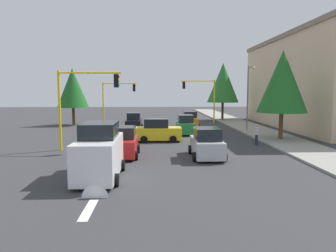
{
  "coord_description": "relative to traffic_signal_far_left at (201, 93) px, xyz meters",
  "views": [
    {
      "loc": [
        29.91,
        -0.54,
        4.34
      ],
      "look_at": [
        0.78,
        0.62,
        1.2
      ],
      "focal_mm": 34.7,
      "sensor_mm": 36.0,
      "label": 1
    }
  ],
  "objects": [
    {
      "name": "ground_plane",
      "position": [
        14.0,
        -5.73,
        -4.14
      ],
      "size": [
        120.0,
        120.0,
        0.0
      ],
      "primitive_type": "plane",
      "color": "#353538"
    },
    {
      "name": "sidewalk_kerb",
      "position": [
        9.0,
        4.77,
        -4.06
      ],
      "size": [
        80.0,
        4.0,
        0.15
      ],
      "primitive_type": "cube",
      "color": "gray",
      "rests_on": "ground"
    },
    {
      "name": "lane_arrow_near",
      "position": [
        25.51,
        -8.73,
        -4.13
      ],
      "size": [
        2.4,
        1.1,
        1.1
      ],
      "color": "silver",
      "rests_on": "ground"
    },
    {
      "name": "lane_arrow_mid",
      "position": [
        31.51,
        -8.73,
        -4.13
      ],
      "size": [
        2.4,
        1.1,
        1.1
      ],
      "color": "silver",
      "rests_on": "ground"
    },
    {
      "name": "apartment_block",
      "position": [
        5.4,
        12.77,
        1.3
      ],
      "size": [
        25.32,
        9.3,
        10.84
      ],
      "color": "beige",
      "rests_on": "ground"
    },
    {
      "name": "traffic_signal_far_left",
      "position": [
        0.0,
        0.0,
        0.0
      ],
      "size": [
        0.36,
        4.59,
        5.86
      ],
      "color": "yellow",
      "rests_on": "ground"
    },
    {
      "name": "traffic_signal_near_right",
      "position": [
        20.0,
        -11.44,
        -0.03
      ],
      "size": [
        0.36,
        4.59,
        5.81
      ],
      "color": "yellow",
      "rests_on": "ground"
    },
    {
      "name": "traffic_signal_far_right",
      "position": [
        0.0,
        -11.4,
        -0.23
      ],
      "size": [
        0.36,
        4.59,
        5.51
      ],
      "color": "yellow",
      "rests_on": "ground"
    },
    {
      "name": "street_lamp_curbside",
      "position": [
        10.39,
        3.47,
        0.21
      ],
      "size": [
        2.15,
        0.28,
        7.0
      ],
      "color": "slate",
      "rests_on": "ground"
    },
    {
      "name": "tree_opposite_side",
      "position": [
        2.0,
        -16.73,
        0.6
      ],
      "size": [
        3.96,
        3.96,
        7.23
      ],
      "color": "brown",
      "rests_on": "ground"
    },
    {
      "name": "tree_roadside_near",
      "position": [
        16.0,
        4.77,
        1.03
      ],
      "size": [
        4.3,
        4.3,
        7.87
      ],
      "color": "brown",
      "rests_on": "ground"
    },
    {
      "name": "tree_roadside_far",
      "position": [
        -4.0,
        3.77,
        1.44
      ],
      "size": [
        4.63,
        4.63,
        8.48
      ],
      "color": "brown",
      "rests_on": "ground"
    },
    {
      "name": "delivery_van_white",
      "position": [
        27.83,
        -9.06,
        -2.85
      ],
      "size": [
        4.8,
        2.22,
        2.77
      ],
      "color": "white",
      "rests_on": "ground"
    },
    {
      "name": "car_yellow",
      "position": [
        16.0,
        -6.03,
        -3.24
      ],
      "size": [
        2.05,
        3.95,
        1.98
      ],
      "color": "yellow",
      "rests_on": "ground"
    },
    {
      "name": "car_silver",
      "position": [
        23.07,
        -2.9,
        -3.24
      ],
      "size": [
        4.07,
        2.11,
        1.98
      ],
      "color": "#B2B5BA",
      "rests_on": "ground"
    },
    {
      "name": "car_black",
      "position": [
        8.07,
        -8.63,
        -3.24
      ],
      "size": [
        4.08,
        1.93,
        1.98
      ],
      "color": "black",
      "rests_on": "ground"
    },
    {
      "name": "car_orange",
      "position": [
        5.8,
        -2.16,
        -3.24
      ],
      "size": [
        3.64,
        1.97,
        1.98
      ],
      "color": "orange",
      "rests_on": "ground"
    },
    {
      "name": "car_red",
      "position": [
        22.42,
        -8.4,
        -3.24
      ],
      "size": [
        3.88,
        2.07,
        1.98
      ],
      "color": "red",
      "rests_on": "ground"
    },
    {
      "name": "car_green",
      "position": [
        11.44,
        -3.23,
        -3.24
      ],
      "size": [
        3.86,
        1.95,
        1.98
      ],
      "color": "#1E7238",
      "rests_on": "ground"
    },
    {
      "name": "pedestrian_crossing",
      "position": [
        18.31,
        1.91,
        -3.23
      ],
      "size": [
        0.4,
        0.24,
        1.7
      ],
      "color": "#262638",
      "rests_on": "ground"
    }
  ]
}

